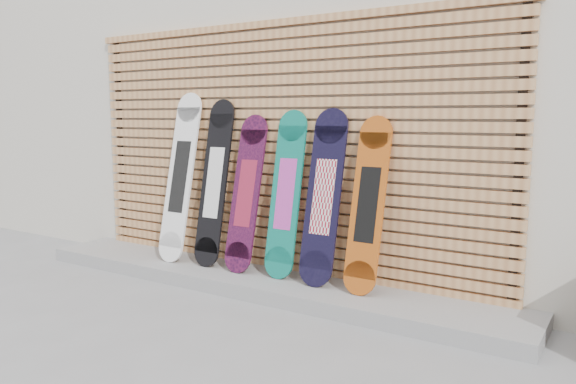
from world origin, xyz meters
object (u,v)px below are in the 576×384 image
object	(u,v)px
snowboard_1	(214,183)
snowboard_2	(246,193)
snowboard_0	(180,177)
snowboard_3	(286,194)
snowboard_5	(368,205)
snowboard_4	(324,197)

from	to	relation	value
snowboard_1	snowboard_2	distance (m)	0.37
snowboard_0	snowboard_3	size ratio (longest dim) A/B	1.12
snowboard_0	snowboard_3	distance (m)	1.16
snowboard_0	snowboard_3	bearing A→B (deg)	2.20
snowboard_2	snowboard_3	size ratio (longest dim) A/B	0.97
snowboard_3	snowboard_5	world-z (taller)	snowboard_3
snowboard_1	snowboard_2	size ratio (longest dim) A/B	1.10
snowboard_2	snowboard_4	bearing A→B (deg)	0.44
snowboard_2	snowboard_5	bearing A→B (deg)	0.20
snowboard_3	snowboard_2	bearing A→B (deg)	-176.75
snowboard_4	snowboard_0	bearing A→B (deg)	-178.96
snowboard_0	snowboard_4	bearing A→B (deg)	1.04
snowboard_0	snowboard_4	world-z (taller)	snowboard_0
snowboard_3	snowboard_5	size ratio (longest dim) A/B	1.04
snowboard_0	snowboard_4	xyz separation A→B (m)	(1.53, 0.03, -0.08)
snowboard_0	snowboard_1	distance (m)	0.40
snowboard_0	snowboard_5	xyz separation A→B (m)	(1.92, 0.03, -0.11)
snowboard_0	snowboard_1	xyz separation A→B (m)	(0.39, 0.03, -0.03)
snowboard_3	snowboard_5	distance (m)	0.76
snowboard_3	snowboard_4	distance (m)	0.37
snowboard_1	snowboard_5	xyz separation A→B (m)	(1.52, -0.00, -0.07)
snowboard_1	snowboard_3	distance (m)	0.76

